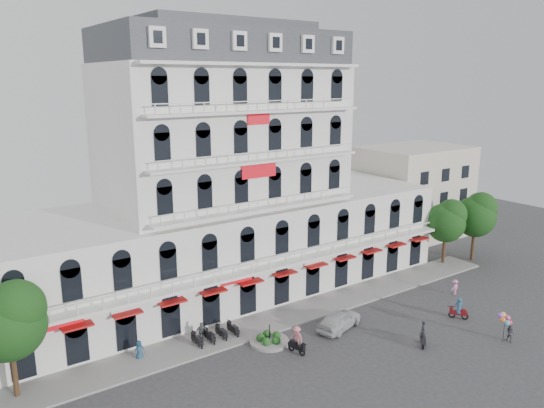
{
  "coord_description": "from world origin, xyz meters",
  "views": [
    {
      "loc": [
        -25.09,
        -25.91,
        20.68
      ],
      "look_at": [
        0.06,
        10.0,
        10.3
      ],
      "focal_mm": 35.0,
      "sensor_mm": 36.0,
      "label": 1
    }
  ],
  "objects_px": {
    "rider_northeast": "(423,333)",
    "balloon_vendor": "(508,327)",
    "parked_car": "(339,320)",
    "rider_east": "(459,308)",
    "rider_center": "(297,339)"
  },
  "relations": [
    {
      "from": "parked_car",
      "to": "balloon_vendor",
      "type": "distance_m",
      "value": 13.44
    },
    {
      "from": "rider_northeast",
      "to": "rider_center",
      "type": "relative_size",
      "value": 0.98
    },
    {
      "from": "rider_northeast",
      "to": "rider_east",
      "type": "bearing_deg",
      "value": 148.09
    },
    {
      "from": "parked_car",
      "to": "balloon_vendor",
      "type": "bearing_deg",
      "value": -150.96
    },
    {
      "from": "balloon_vendor",
      "to": "rider_northeast",
      "type": "bearing_deg",
      "value": 150.06
    },
    {
      "from": "parked_car",
      "to": "balloon_vendor",
      "type": "xyz_separation_m",
      "value": [
        9.5,
        -9.49,
        0.51
      ]
    },
    {
      "from": "rider_east",
      "to": "balloon_vendor",
      "type": "distance_m",
      "value": 4.93
    },
    {
      "from": "rider_east",
      "to": "rider_northeast",
      "type": "bearing_deg",
      "value": 66.39
    },
    {
      "from": "parked_car",
      "to": "rider_northeast",
      "type": "relative_size",
      "value": 2.19
    },
    {
      "from": "rider_east",
      "to": "balloon_vendor",
      "type": "relative_size",
      "value": 0.81
    },
    {
      "from": "parked_car",
      "to": "rider_east",
      "type": "relative_size",
      "value": 2.41
    },
    {
      "from": "parked_car",
      "to": "rider_east",
      "type": "height_order",
      "value": "rider_east"
    },
    {
      "from": "rider_northeast",
      "to": "balloon_vendor",
      "type": "relative_size",
      "value": 0.89
    },
    {
      "from": "balloon_vendor",
      "to": "parked_car",
      "type": "bearing_deg",
      "value": 135.01
    },
    {
      "from": "rider_northeast",
      "to": "parked_car",
      "type": "bearing_deg",
      "value": -104.27
    }
  ]
}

